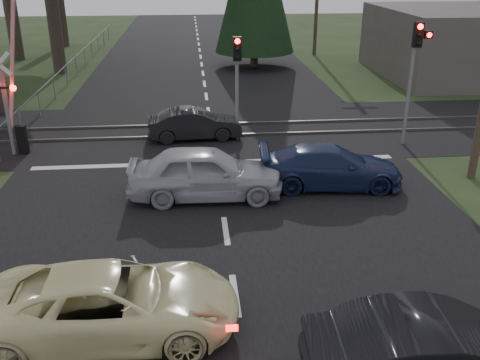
{
  "coord_description": "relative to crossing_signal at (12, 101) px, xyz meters",
  "views": [
    {
      "loc": [
        -0.81,
        -9.83,
        6.94
      ],
      "look_at": [
        0.43,
        3.45,
        1.3
      ],
      "focal_mm": 40.0,
      "sensor_mm": 36.0,
      "label": 1
    }
  ],
  "objects": [
    {
      "name": "blue_sedan",
      "position": [
        10.84,
        -4.02,
        -1.39
      ],
      "size": [
        4.73,
        2.26,
        1.33
      ],
      "primitive_type": "imported",
      "rotation": [
        0.0,
        0.0,
        1.48
      ],
      "color": "#182348",
      "rests_on": "ground"
    },
    {
      "name": "traffic_signal_right",
      "position": [
        14.82,
        -0.31,
        1.26
      ],
      "size": [
        0.68,
        0.48,
        4.7
      ],
      "color": "slate",
      "rests_on": "ground"
    },
    {
      "name": "rail_corridor",
      "position": [
        7.27,
        2.21,
        -2.05
      ],
      "size": [
        120.0,
        8.0,
        0.01
      ],
      "primitive_type": "cube",
      "color": "black",
      "rests_on": "ground"
    },
    {
      "name": "silver_car",
      "position": [
        6.82,
        -4.51,
        -1.25
      ],
      "size": [
        4.77,
        2.03,
        1.61
      ],
      "primitive_type": "imported",
      "rotation": [
        0.0,
        0.0,
        1.54
      ],
      "color": "#A5A7AD",
      "rests_on": "ground"
    },
    {
      "name": "dark_hatchback",
      "position": [
        10.47,
        -12.9,
        -1.3
      ],
      "size": [
        4.64,
        1.81,
        1.5
      ],
      "primitive_type": "imported",
      "rotation": [
        0.0,
        0.0,
        1.52
      ],
      "color": "black",
      "rests_on": "ground"
    },
    {
      "name": "cream_coupe",
      "position": [
        4.77,
        -10.79,
        -1.37
      ],
      "size": [
        4.99,
        2.33,
        1.38
      ],
      "primitive_type": "imported",
      "rotation": [
        0.0,
        0.0,
        1.58
      ],
      "color": "#EFEBAC",
      "rests_on": "ground"
    },
    {
      "name": "crossing_signal",
      "position": [
        0.0,
        0.0,
        0.0
      ],
      "size": [
        1.62,
        0.38,
        6.96
      ],
      "color": "slate",
      "rests_on": "ground"
    },
    {
      "name": "stop_line",
      "position": [
        7.27,
        -1.59,
        -2.05
      ],
      "size": [
        13.0,
        0.35,
        0.0
      ],
      "primitive_type": "cube",
      "color": "silver",
      "rests_on": "ground"
    },
    {
      "name": "rail_near",
      "position": [
        7.27,
        1.41,
        -2.01
      ],
      "size": [
        120.0,
        0.12,
        0.1
      ],
      "primitive_type": "cube",
      "color": "#59544C",
      "rests_on": "ground"
    },
    {
      "name": "dark_car_far",
      "position": [
        6.56,
        1.2,
        -1.44
      ],
      "size": [
        3.84,
        1.58,
        1.24
      ],
      "primitive_type": "imported",
      "rotation": [
        0.0,
        0.0,
        1.64
      ],
      "color": "black",
      "rests_on": "ground"
    },
    {
      "name": "ground",
      "position": [
        7.27,
        -9.79,
        -2.06
      ],
      "size": [
        120.0,
        120.0,
        0.0
      ],
      "primitive_type": "plane",
      "color": "#203317",
      "rests_on": "ground"
    },
    {
      "name": "traffic_signal_center",
      "position": [
        8.27,
        0.89,
        0.75
      ],
      "size": [
        0.32,
        0.48,
        4.1
      ],
      "color": "slate",
      "rests_on": "ground"
    },
    {
      "name": "fence_left",
      "position": [
        -0.53,
        12.71,
        -2.06
      ],
      "size": [
        0.1,
        36.0,
        1.2
      ],
      "primitive_type": null,
      "color": "slate",
      "rests_on": "ground"
    },
    {
      "name": "rail_far",
      "position": [
        7.27,
        3.01,
        -2.01
      ],
      "size": [
        120.0,
        0.12,
        0.1
      ],
      "primitive_type": "cube",
      "color": "#59544C",
      "rests_on": "ground"
    },
    {
      "name": "road",
      "position": [
        7.27,
        0.21,
        -2.05
      ],
      "size": [
        14.0,
        100.0,
        0.01
      ],
      "primitive_type": "cube",
      "color": "black",
      "rests_on": "ground"
    }
  ]
}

